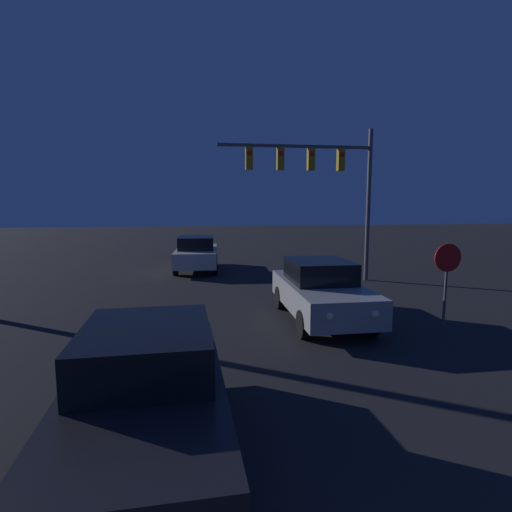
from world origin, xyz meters
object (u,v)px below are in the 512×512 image
at_px(car_far, 197,253).
at_px(car_near, 147,392).
at_px(car_mid, 321,290).
at_px(traffic_signal_mast, 322,174).
at_px(stop_sign, 447,269).

bearing_deg(car_far, car_near, -89.59).
bearing_deg(car_mid, car_far, -68.91).
relative_size(car_near, car_mid, 1.01).
bearing_deg(car_far, traffic_signal_mast, -32.31).
xyz_separation_m(car_far, traffic_signal_mast, (5.22, -3.70, 3.66)).
relative_size(car_near, traffic_signal_mast, 0.73).
bearing_deg(traffic_signal_mast, stop_sign, -78.07).
distance_m(car_far, stop_sign, 12.26).
bearing_deg(traffic_signal_mast, car_far, 144.66).
xyz_separation_m(car_near, traffic_signal_mast, (5.89, 11.11, 3.66)).
relative_size(car_far, traffic_signal_mast, 0.74).
xyz_separation_m(car_mid, car_far, (-3.50, 9.17, 0.00)).
relative_size(car_near, car_far, 0.99).
bearing_deg(car_near, stop_sign, -150.15).
relative_size(car_mid, traffic_signal_mast, 0.73).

